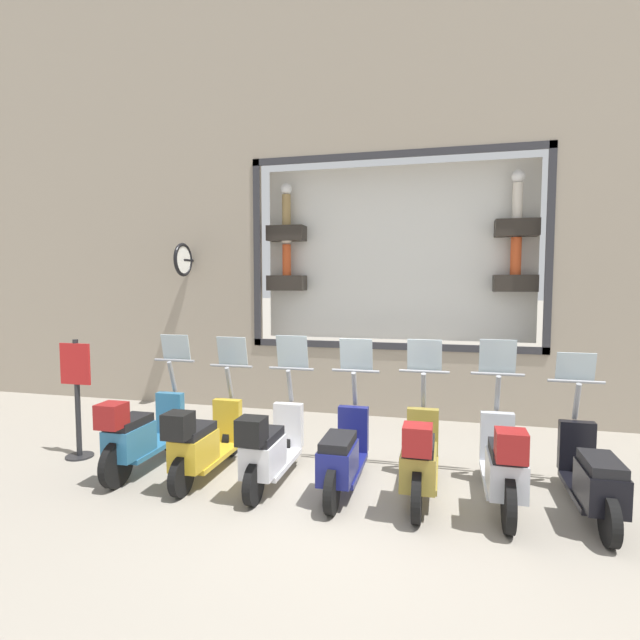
% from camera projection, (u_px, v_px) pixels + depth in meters
% --- Properties ---
extents(ground_plane, '(120.00, 120.00, 0.00)m').
position_uv_depth(ground_plane, '(358.00, 500.00, 5.43)').
color(ground_plane, gray).
extents(building_facade, '(1.23, 36.00, 9.08)m').
position_uv_depth(building_facade, '(395.00, 150.00, 8.55)').
color(building_facade, gray).
rests_on(building_facade, ground_plane).
extents(scooter_black_0, '(1.79, 0.61, 1.56)m').
position_uv_depth(scooter_black_0, '(592.00, 477.00, 5.00)').
color(scooter_black_0, black).
rests_on(scooter_black_0, ground_plane).
extents(scooter_silver_1, '(1.81, 0.60, 1.69)m').
position_uv_depth(scooter_silver_1, '(503.00, 464.00, 5.16)').
color(scooter_silver_1, black).
rests_on(scooter_silver_1, ground_plane).
extents(scooter_olive_2, '(1.81, 0.60, 1.67)m').
position_uv_depth(scooter_olive_2, '(420.00, 458.00, 5.36)').
color(scooter_olive_2, black).
rests_on(scooter_olive_2, ground_plane).
extents(scooter_navy_3, '(1.79, 0.60, 1.65)m').
position_uv_depth(scooter_navy_3, '(343.00, 454.00, 5.63)').
color(scooter_navy_3, black).
rests_on(scooter_navy_3, ground_plane).
extents(scooter_white_4, '(1.79, 0.60, 1.67)m').
position_uv_depth(scooter_white_4, '(270.00, 447.00, 5.77)').
color(scooter_white_4, black).
rests_on(scooter_white_4, ground_plane).
extents(scooter_yellow_5, '(1.79, 0.61, 1.63)m').
position_uv_depth(scooter_yellow_5, '(203.00, 442.00, 5.97)').
color(scooter_yellow_5, black).
rests_on(scooter_yellow_5, ground_plane).
extents(scooter_teal_6, '(1.81, 0.61, 1.64)m').
position_uv_depth(scooter_teal_6, '(141.00, 434.00, 6.19)').
color(scooter_teal_6, black).
rests_on(scooter_teal_6, ground_plane).
extents(shop_sign_post, '(0.36, 0.45, 1.60)m').
position_uv_depth(shop_sign_post, '(77.00, 395.00, 6.67)').
color(shop_sign_post, '#232326').
rests_on(shop_sign_post, ground_plane).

